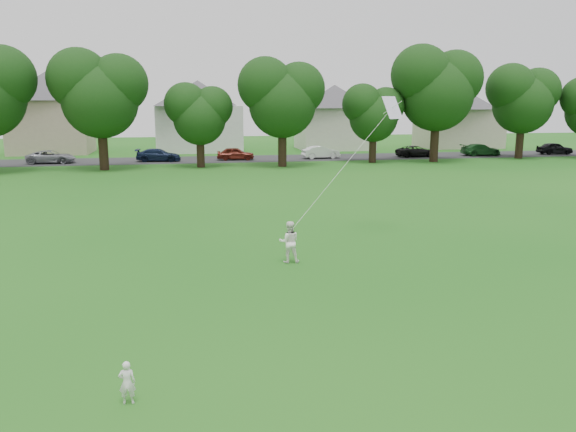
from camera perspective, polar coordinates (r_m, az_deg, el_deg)
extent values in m
plane|color=#165714|center=(15.01, -3.44, -10.33)|extent=(160.00, 160.00, 0.00)
cube|color=#2D2D30|center=(56.14, -8.68, 5.69)|extent=(90.00, 7.00, 0.01)
imported|color=white|center=(11.35, -16.03, -15.95)|extent=(0.32, 0.21, 0.86)
imported|color=white|center=(19.76, 0.12, -2.65)|extent=(0.78, 0.64, 1.49)
plane|color=white|center=(23.98, 10.56, 10.78)|extent=(1.14, 0.91, 0.91)
cylinder|color=white|center=(21.61, 5.81, 5.17)|extent=(0.01, 0.01, 7.49)
cylinder|color=black|center=(49.35, -18.26, 6.69)|extent=(0.77, 0.77, 3.84)
cylinder|color=black|center=(49.46, -8.88, 6.54)|extent=(0.68, 0.68, 2.81)
cylinder|color=black|center=(49.48, -0.58, 7.16)|extent=(0.75, 0.75, 3.64)
cylinder|color=black|center=(53.39, 8.59, 6.91)|extent=(0.68, 0.68, 2.81)
cylinder|color=black|center=(55.22, 14.66, 7.53)|extent=(0.80, 0.80, 4.19)
cylinder|color=black|center=(61.31, 22.48, 7.13)|extent=(0.75, 0.75, 3.61)
imported|color=gray|center=(56.40, -22.93, 5.55)|extent=(4.34, 2.10, 1.19)
imported|color=#111C37|center=(55.12, -13.02, 6.06)|extent=(4.34, 2.16, 1.21)
imported|color=maroon|center=(55.27, -5.35, 6.33)|extent=(3.75, 1.75, 1.24)
imported|color=white|center=(56.65, 3.35, 6.49)|extent=(3.87, 1.67, 1.24)
imported|color=black|center=(59.84, 12.84, 6.44)|extent=(4.29, 2.42, 1.13)
imported|color=#1B5320|center=(63.06, 19.00, 6.39)|extent=(4.22, 1.76, 1.22)
imported|color=black|center=(67.72, 25.46, 6.24)|extent=(3.82, 1.68, 1.28)
cube|color=tan|center=(67.44, -22.90, 8.32)|extent=(8.18, 6.65, 5.73)
pyramid|color=#49464B|center=(67.47, -23.30, 13.42)|extent=(11.80, 11.80, 3.15)
cube|color=white|center=(65.92, -9.03, 8.77)|extent=(9.49, 7.23, 5.15)
pyramid|color=#49464B|center=(65.90, -9.18, 13.46)|extent=(13.69, 13.69, 2.83)
cube|color=silver|center=(68.23, 4.70, 8.85)|extent=(8.39, 7.12, 4.89)
pyramid|color=#49464B|center=(68.18, 4.77, 13.16)|extent=(12.10, 12.10, 2.69)
cube|color=beige|center=(74.00, 16.89, 8.53)|extent=(9.27, 6.80, 4.71)
pyramid|color=#49464B|center=(73.94, 17.12, 12.36)|extent=(13.37, 13.37, 2.59)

